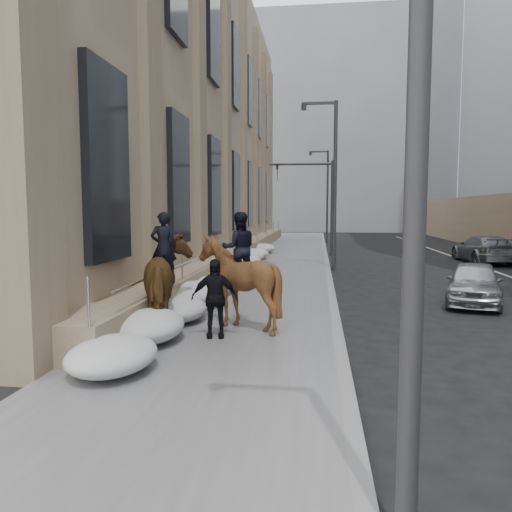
{
  "coord_description": "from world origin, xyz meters",
  "views": [
    {
      "loc": [
        2.14,
        -10.1,
        2.95
      ],
      "look_at": [
        0.49,
        3.09,
        1.7
      ],
      "focal_mm": 35.0,
      "sensor_mm": 36.0,
      "label": 1
    }
  ],
  "objects_px": {
    "mounted_horse_right": "(238,278)",
    "mounted_horse_left": "(170,278)",
    "car_silver": "(474,283)",
    "car_grey": "(483,249)",
    "pedestrian": "(214,298)"
  },
  "relations": [
    {
      "from": "car_silver",
      "to": "car_grey",
      "type": "relative_size",
      "value": 0.75
    },
    {
      "from": "mounted_horse_right",
      "to": "mounted_horse_left",
      "type": "bearing_deg",
      "value": -15.46
    },
    {
      "from": "mounted_horse_left",
      "to": "car_silver",
      "type": "bearing_deg",
      "value": -168.25
    },
    {
      "from": "car_silver",
      "to": "car_grey",
      "type": "distance_m",
      "value": 13.21
    },
    {
      "from": "mounted_horse_right",
      "to": "car_silver",
      "type": "bearing_deg",
      "value": -161.91
    },
    {
      "from": "mounted_horse_right",
      "to": "pedestrian",
      "type": "bearing_deg",
      "value": 52.37
    },
    {
      "from": "mounted_horse_left",
      "to": "car_silver",
      "type": "distance_m",
      "value": 9.55
    },
    {
      "from": "mounted_horse_left",
      "to": "mounted_horse_right",
      "type": "height_order",
      "value": "mounted_horse_left"
    },
    {
      "from": "car_silver",
      "to": "car_grey",
      "type": "bearing_deg",
      "value": 88.29
    },
    {
      "from": "mounted_horse_right",
      "to": "car_grey",
      "type": "bearing_deg",
      "value": -138.33
    },
    {
      "from": "mounted_horse_left",
      "to": "pedestrian",
      "type": "distance_m",
      "value": 1.63
    },
    {
      "from": "car_silver",
      "to": "pedestrian",
      "type": "bearing_deg",
      "value": -125.76
    },
    {
      "from": "car_silver",
      "to": "car_grey",
      "type": "xyz_separation_m",
      "value": [
        4.18,
        12.53,
        0.09
      ]
    },
    {
      "from": "mounted_horse_right",
      "to": "car_grey",
      "type": "distance_m",
      "value": 20.23
    },
    {
      "from": "pedestrian",
      "to": "car_silver",
      "type": "relative_size",
      "value": 0.45
    }
  ]
}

